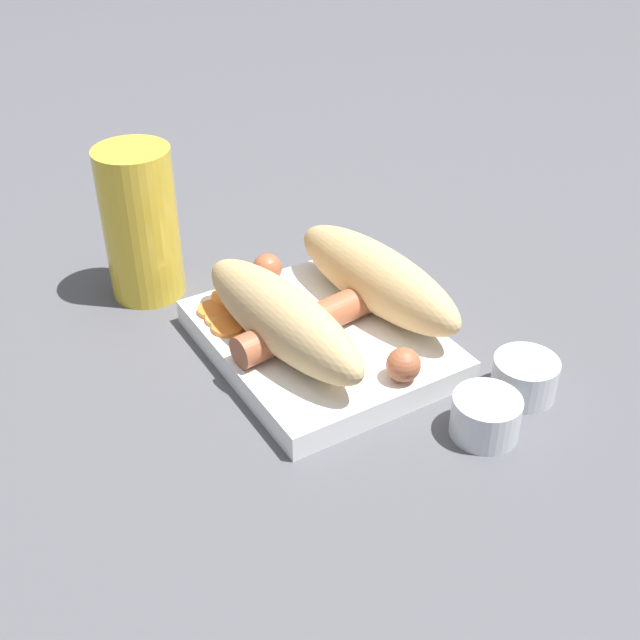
{
  "coord_description": "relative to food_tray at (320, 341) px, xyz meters",
  "views": [
    {
      "loc": [
        0.45,
        -0.27,
        0.39
      ],
      "look_at": [
        0.0,
        0.0,
        0.03
      ],
      "focal_mm": 45.0,
      "sensor_mm": 36.0,
      "label": 1
    }
  ],
  "objects": [
    {
      "name": "ground_plane",
      "position": [
        0.0,
        0.0,
        -0.01
      ],
      "size": [
        3.0,
        3.0,
        0.0
      ],
      "primitive_type": "plane",
      "color": "#4C4C51"
    },
    {
      "name": "food_tray",
      "position": [
        0.0,
        0.0,
        0.0
      ],
      "size": [
        0.2,
        0.16,
        0.02
      ],
      "color": "white",
      "rests_on": "ground_plane"
    },
    {
      "name": "bread_roll",
      "position": [
        -0.0,
        0.01,
        0.04
      ],
      "size": [
        0.2,
        0.17,
        0.06
      ],
      "color": "tan",
      "rests_on": "food_tray"
    },
    {
      "name": "sausage",
      "position": [
        -0.0,
        0.01,
        0.02
      ],
      "size": [
        0.2,
        0.18,
        0.03
      ],
      "color": "#9E5638",
      "rests_on": "food_tray"
    },
    {
      "name": "pickled_veggies",
      "position": [
        -0.06,
        -0.05,
        0.01
      ],
      "size": [
        0.08,
        0.08,
        0.0
      ],
      "color": "orange",
      "rests_on": "food_tray"
    },
    {
      "name": "condiment_cup_near",
      "position": [
        0.14,
        0.05,
        0.0
      ],
      "size": [
        0.05,
        0.05,
        0.03
      ],
      "color": "silver",
      "rests_on": "ground_plane"
    },
    {
      "name": "condiment_cup_far",
      "position": [
        0.13,
        0.1,
        0.0
      ],
      "size": [
        0.05,
        0.05,
        0.03
      ],
      "color": "silver",
      "rests_on": "ground_plane"
    },
    {
      "name": "drink_glass",
      "position": [
        -0.16,
        -0.08,
        0.06
      ],
      "size": [
        0.07,
        0.07,
        0.14
      ],
      "color": "gold",
      "rests_on": "ground_plane"
    }
  ]
}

